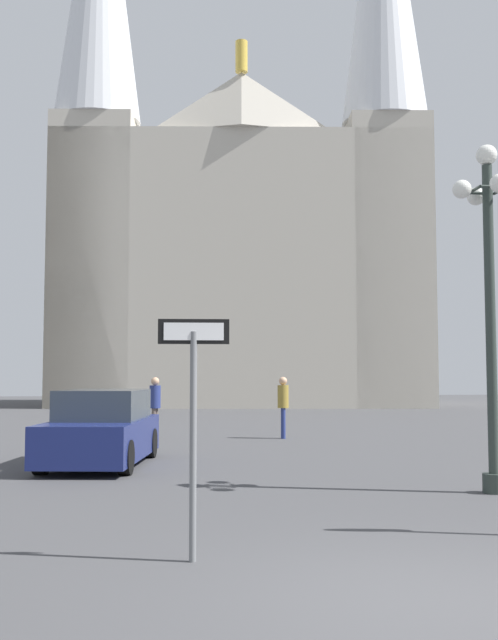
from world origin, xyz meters
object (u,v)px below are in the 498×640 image
object	(u,v)px
cathedral	(241,225)
pedestrian_standing	(283,401)
one_way_arrow_sign	(193,404)
street_lamp	(489,278)
parked_car_near_navy	(102,430)
pedestrian_walking	(155,401)

from	to	relation	value
cathedral	pedestrian_standing	distance (m)	25.74
one_way_arrow_sign	street_lamp	xyz separation A→B (m)	(4.84, 3.69, 1.82)
parked_car_near_navy	pedestrian_walking	world-z (taller)	pedestrian_walking
pedestrian_walking	pedestrian_standing	bearing A→B (deg)	-6.03
cathedral	parked_car_near_navy	xyz separation A→B (m)	(-6.19, -29.51, -10.31)
cathedral	pedestrian_walking	bearing A→B (deg)	-102.42
street_lamp	parked_car_near_navy	size ratio (longest dim) A/B	1.23
one_way_arrow_sign	parked_car_near_navy	size ratio (longest dim) A/B	0.53
street_lamp	parked_car_near_navy	bearing A→B (deg)	145.03
cathedral	one_way_arrow_sign	size ratio (longest dim) A/B	15.41
street_lamp	pedestrian_walking	bearing A→B (deg)	116.31
pedestrian_walking	street_lamp	bearing A→B (deg)	-63.69
cathedral	parked_car_near_navy	world-z (taller)	cathedral
one_way_arrow_sign	cathedral	bearing A→B (deg)	82.83
street_lamp	pedestrian_standing	bearing A→B (deg)	98.76
one_way_arrow_sign	pedestrian_walking	xyz separation A→B (m)	(-0.40, 14.29, -0.47)
one_way_arrow_sign	parked_car_near_navy	distance (m)	8.27
pedestrian_walking	pedestrian_standing	size ratio (longest dim) A/B	0.99
cathedral	street_lamp	size ratio (longest dim) A/B	6.68
street_lamp	one_way_arrow_sign	bearing A→B (deg)	-142.74
one_way_arrow_sign	street_lamp	distance (m)	6.35
parked_car_near_navy	pedestrian_standing	distance (m)	7.50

